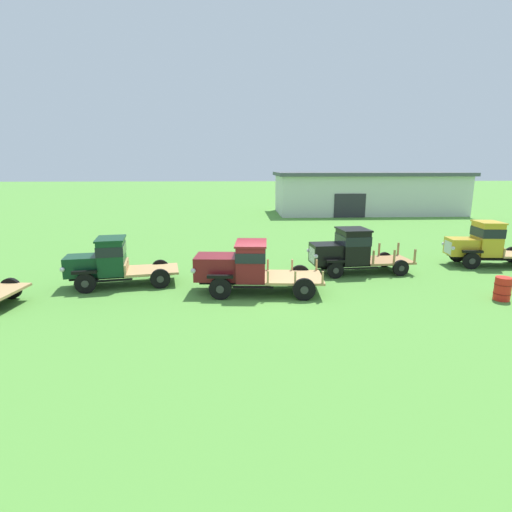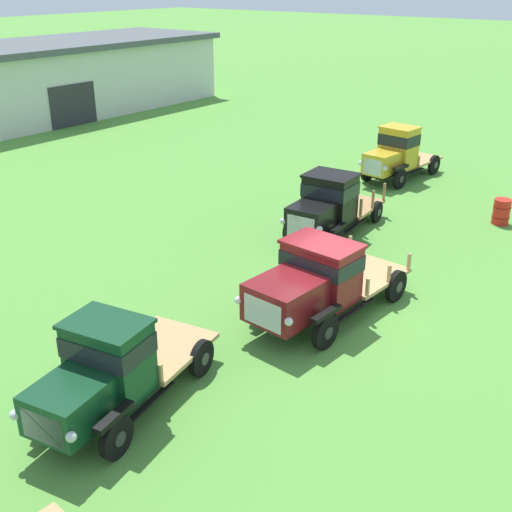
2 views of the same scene
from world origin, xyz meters
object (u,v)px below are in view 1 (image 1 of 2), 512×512
farm_shed (367,193)px  vintage_truck_far_side (349,250)px  vintage_truck_midrow_center (245,265)px  vintage_truck_back_of_row (483,243)px  vintage_truck_second_in_line (110,261)px  oil_drum_beside_row (503,289)px

farm_shed → vintage_truck_far_side: 26.41m
vintage_truck_midrow_center → vintage_truck_back_of_row: bearing=17.1°
vintage_truck_back_of_row → farm_shed: bearing=86.4°
vintage_truck_midrow_center → vintage_truck_back_of_row: vintage_truck_back_of_row is taller
vintage_truck_second_in_line → vintage_truck_midrow_center: vintage_truck_second_in_line is taller
vintage_truck_second_in_line → oil_drum_beside_row: vintage_truck_second_in_line is taller
vintage_truck_far_side → oil_drum_beside_row: bearing=-41.4°
vintage_truck_midrow_center → vintage_truck_second_in_line: bearing=169.0°
farm_shed → oil_drum_beside_row: farm_shed is taller
vintage_truck_far_side → vintage_truck_back_of_row: (7.40, 1.10, 0.05)m
farm_shed → vintage_truck_second_in_line: size_ratio=4.04×
farm_shed → vintage_truck_back_of_row: size_ratio=4.24×
vintage_truck_second_in_line → oil_drum_beside_row: 16.14m
farm_shed → vintage_truck_back_of_row: farm_shed is taller
vintage_truck_second_in_line → vintage_truck_midrow_center: bearing=-11.0°
vintage_truck_far_side → oil_drum_beside_row: vintage_truck_far_side is taller
vintage_truck_midrow_center → vintage_truck_back_of_row: 13.14m
farm_shed → vintage_truck_second_in_line: farm_shed is taller
farm_shed → vintage_truck_far_side: size_ratio=3.91×
farm_shed → vintage_truck_midrow_center: farm_shed is taller
farm_shed → vintage_truck_far_side: bearing=-109.7°
vintage_truck_second_in_line → vintage_truck_back_of_row: size_ratio=1.05×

